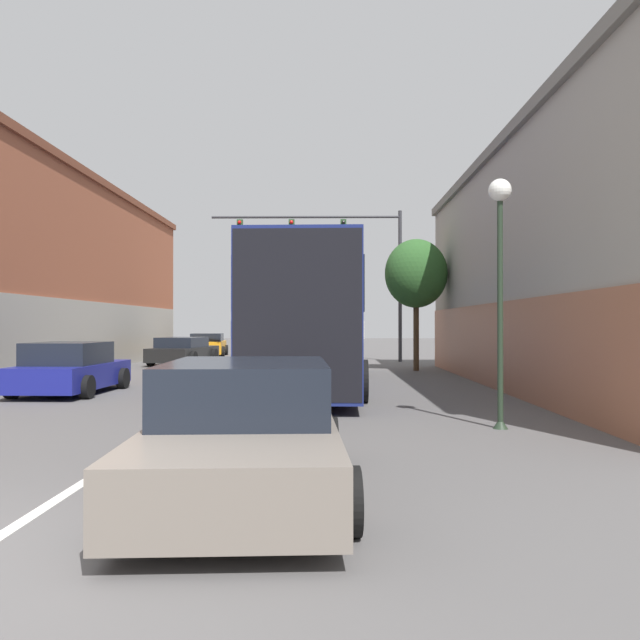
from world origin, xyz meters
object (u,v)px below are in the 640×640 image
at_px(parked_car_left_far, 208,345).
at_px(street_lamp, 500,260).
at_px(parked_car_left_mid, 183,351).
at_px(street_tree_near, 416,274).
at_px(parked_car_left_near, 71,369).
at_px(hatchback_foreground, 246,430).
at_px(bus, 313,315).
at_px(traffic_signal_gantry, 339,249).

xyz_separation_m(parked_car_left_far, street_lamp, (10.03, -25.07, 2.31)).
xyz_separation_m(parked_car_left_mid, street_tree_near, (10.12, -3.92, 3.20)).
height_order(parked_car_left_near, parked_car_left_mid, parked_car_left_near).
bearing_deg(parked_car_left_mid, hatchback_foreground, -157.57).
distance_m(bus, parked_car_left_mid, 11.91).
xyz_separation_m(traffic_signal_gantry, street_tree_near, (2.94, -5.94, -1.71)).
distance_m(parked_car_left_near, parked_car_left_far, 19.66).
relative_size(bus, street_tree_near, 2.47).
relative_size(street_lamp, street_tree_near, 0.84).
bearing_deg(street_tree_near, traffic_signal_gantry, 116.34).
xyz_separation_m(parked_car_left_mid, traffic_signal_gantry, (7.18, 2.03, 4.92)).
bearing_deg(parked_car_left_far, parked_car_left_mid, 177.67).
xyz_separation_m(parked_car_left_near, street_tree_near, (10.23, 8.29, 3.17)).
xyz_separation_m(hatchback_foreground, parked_car_left_near, (-5.90, 9.51, -0.02)).
distance_m(street_lamp, street_tree_near, 13.73).
distance_m(bus, street_tree_near, 7.47).
bearing_deg(street_tree_near, parked_car_left_near, -140.97).
bearing_deg(parked_car_left_far, bus, -164.48).
bearing_deg(parked_car_left_near, street_tree_near, -49.73).
relative_size(parked_car_left_mid, traffic_signal_gantry, 0.52).
bearing_deg(hatchback_foreground, parked_car_left_mid, 11.72).
distance_m(parked_car_left_mid, traffic_signal_gantry, 8.93).
height_order(bus, parked_car_left_far, bus).
bearing_deg(street_lamp, parked_car_left_far, 111.81).
xyz_separation_m(bus, parked_car_left_near, (-6.32, -2.15, -1.47)).
distance_m(bus, parked_car_left_far, 18.76).
bearing_deg(street_lamp, bus, 114.60).
xyz_separation_m(parked_car_left_mid, street_lamp, (9.68, -17.61, 2.33)).
height_order(parked_car_left_near, street_lamp, street_lamp).
relative_size(hatchback_foreground, parked_car_left_mid, 0.96).
bearing_deg(parked_car_left_mid, street_tree_near, -103.67).
relative_size(bus, parked_car_left_mid, 2.62).
distance_m(parked_car_left_far, traffic_signal_gantry, 10.49).
distance_m(bus, street_lamp, 8.35).
distance_m(hatchback_foreground, street_tree_near, 18.59).
height_order(traffic_signal_gantry, street_tree_near, traffic_signal_gantry).
height_order(street_lamp, street_tree_near, street_tree_near).
xyz_separation_m(bus, hatchback_foreground, (-0.42, -11.66, -1.45)).
height_order(hatchback_foreground, traffic_signal_gantry, traffic_signal_gantry).
bearing_deg(bus, parked_car_left_near, 110.06).
relative_size(parked_car_left_mid, parked_car_left_far, 1.19).
relative_size(parked_car_left_mid, street_lamp, 1.12).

